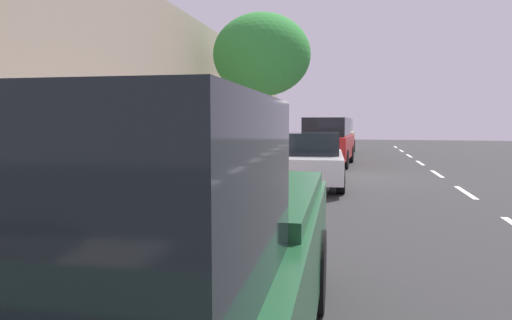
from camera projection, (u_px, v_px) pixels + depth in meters
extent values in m
plane|color=#2E2E2E|center=(349.00, 176.00, 15.05)|extent=(61.68, 61.68, 0.00)
cube|color=#AA9497|center=(235.00, 171.00, 15.89)|extent=(3.70, 38.55, 0.16)
cube|color=gray|center=(289.00, 172.00, 15.47)|extent=(0.16, 38.55, 0.16)
cube|color=white|center=(395.00, 147.00, 32.08)|extent=(0.14, 2.20, 0.01)
cube|color=white|center=(401.00, 151.00, 27.99)|extent=(0.14, 2.20, 0.01)
cube|color=white|center=(409.00, 156.00, 23.91)|extent=(0.14, 2.20, 0.01)
cube|color=white|center=(420.00, 163.00, 19.82)|extent=(0.14, 2.20, 0.01)
cube|color=white|center=(437.00, 174.00, 15.74)|extent=(0.14, 2.20, 0.01)
cube|color=white|center=(465.00, 192.00, 11.65)|extent=(0.14, 2.20, 0.01)
cube|color=white|center=(332.00, 176.00, 15.16)|extent=(0.12, 38.55, 0.01)
cube|color=gray|center=(178.00, 93.00, 16.10)|extent=(0.50, 38.55, 5.71)
cube|color=tan|center=(337.00, 140.00, 25.67)|extent=(2.04, 4.75, 0.90)
cube|color=black|center=(337.00, 125.00, 25.60)|extent=(1.76, 3.15, 0.76)
cylinder|color=black|center=(319.00, 148.00, 24.51)|extent=(0.24, 0.77, 0.76)
cylinder|color=black|center=(351.00, 148.00, 24.08)|extent=(0.24, 0.77, 0.76)
cylinder|color=black|center=(324.00, 145.00, 27.32)|extent=(0.24, 0.77, 0.76)
cylinder|color=black|center=(353.00, 146.00, 26.90)|extent=(0.24, 0.77, 0.76)
cube|color=maroon|center=(327.00, 147.00, 18.86)|extent=(2.19, 4.81, 0.90)
cube|color=black|center=(328.00, 127.00, 18.78)|extent=(1.86, 3.20, 0.76)
cylinder|color=black|center=(301.00, 158.00, 17.74)|extent=(0.27, 0.77, 0.76)
cylinder|color=black|center=(345.00, 159.00, 17.26)|extent=(0.27, 0.77, 0.76)
cylinder|color=black|center=(312.00, 153.00, 20.53)|extent=(0.27, 0.77, 0.76)
cylinder|color=black|center=(351.00, 154.00, 20.05)|extent=(0.27, 0.77, 0.76)
cube|color=white|center=(311.00, 165.00, 12.88)|extent=(1.99, 4.49, 0.64)
cube|color=black|center=(311.00, 143.00, 12.83)|extent=(1.66, 2.18, 0.60)
cylinder|color=black|center=(277.00, 179.00, 11.70)|extent=(0.25, 0.67, 0.66)
cylinder|color=black|center=(340.00, 181.00, 11.43)|extent=(0.25, 0.67, 0.66)
cylinder|color=black|center=(287.00, 169.00, 14.38)|extent=(0.25, 0.67, 0.66)
cylinder|color=black|center=(339.00, 169.00, 14.11)|extent=(0.25, 0.67, 0.66)
cube|color=#1E512D|center=(158.00, 292.00, 2.88)|extent=(2.11, 5.36, 0.80)
cube|color=black|center=(66.00, 191.00, 1.91)|extent=(1.77, 1.55, 0.80)
cube|color=#1E512D|center=(210.00, 193.00, 4.01)|extent=(1.94, 2.70, 0.12)
cylinder|color=black|center=(140.00, 260.00, 4.69)|extent=(0.24, 0.81, 0.80)
cylinder|color=black|center=(314.00, 271.00, 4.35)|extent=(0.24, 0.81, 0.80)
torus|color=black|center=(271.00, 212.00, 7.26)|extent=(0.62, 0.49, 0.74)
torus|color=black|center=(232.00, 204.00, 8.05)|extent=(0.62, 0.49, 0.74)
cylinder|color=#1926A5|center=(255.00, 203.00, 7.55)|extent=(0.54, 0.42, 0.55)
cylinder|color=#1926A5|center=(242.00, 201.00, 7.83)|extent=(0.13, 0.11, 0.51)
cylinder|color=#1926A5|center=(253.00, 188.00, 7.57)|extent=(0.60, 0.47, 0.05)
cylinder|color=#1926A5|center=(238.00, 210.00, 7.93)|extent=(0.30, 0.24, 0.20)
cylinder|color=#1926A5|center=(236.00, 195.00, 7.95)|extent=(0.23, 0.19, 0.36)
cylinder|color=#1926A5|center=(269.00, 201.00, 7.27)|extent=(0.11, 0.10, 0.36)
cube|color=black|center=(240.00, 184.00, 7.84)|extent=(0.25, 0.23, 0.05)
cylinder|color=black|center=(267.00, 187.00, 7.28)|extent=(0.30, 0.38, 0.03)
cylinder|color=#C6B284|center=(241.00, 200.00, 8.06)|extent=(0.15, 0.15, 0.86)
cylinder|color=#C6B284|center=(249.00, 199.00, 8.20)|extent=(0.15, 0.15, 0.86)
cube|color=white|center=(245.00, 160.00, 8.07)|extent=(0.41, 0.44, 0.60)
cylinder|color=white|center=(234.00, 162.00, 7.90)|extent=(0.10, 0.10, 0.57)
cylinder|color=white|center=(256.00, 160.00, 8.25)|extent=(0.10, 0.10, 0.57)
sphere|color=#D66963|center=(245.00, 136.00, 8.03)|extent=(0.24, 0.24, 0.24)
sphere|color=navy|center=(245.00, 134.00, 8.03)|extent=(0.27, 0.27, 0.27)
cube|color=black|center=(238.00, 158.00, 8.21)|extent=(0.32, 0.35, 0.44)
cylinder|color=#4B3731|center=(262.00, 123.00, 17.50)|extent=(0.33, 0.33, 3.19)
ellipsoid|color=#2F8835|center=(262.00, 55.00, 17.28)|extent=(3.76, 3.76, 3.16)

